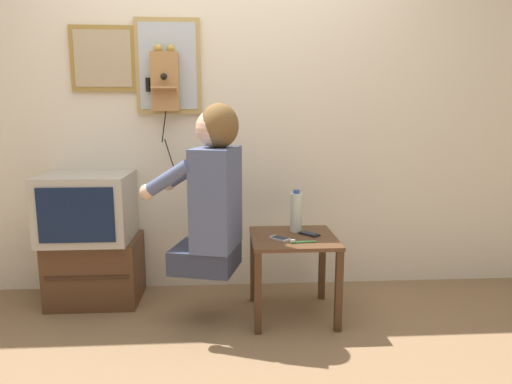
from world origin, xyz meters
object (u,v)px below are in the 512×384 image
(wall_phone_antique, at_px, (165,81))
(wall_mirror, at_px, (168,66))
(person, at_px, (212,191))
(toothbrush, at_px, (301,242))
(television, at_px, (89,206))
(framed_picture, at_px, (103,59))
(cell_phone_held, at_px, (280,238))
(cell_phone_spare, at_px, (309,234))
(water_bottle, at_px, (296,212))

(wall_phone_antique, height_order, wall_mirror, wall_mirror)
(person, height_order, toothbrush, person)
(person, bearing_deg, television, 80.55)
(framed_picture, xyz_separation_m, toothbrush, (1.23, -0.65, -1.08))
(cell_phone_held, bearing_deg, wall_mirror, 100.65)
(wall_mirror, bearing_deg, person, -62.60)
(framed_picture, relative_size, cell_phone_spare, 3.23)
(wall_mirror, height_order, cell_phone_spare, wall_mirror)
(framed_picture, distance_m, water_bottle, 1.61)
(person, xyz_separation_m, wall_mirror, (-0.30, 0.57, 0.74))
(person, relative_size, wall_phone_antique, 1.21)
(television, xyz_separation_m, wall_mirror, (0.52, 0.20, 0.90))
(television, bearing_deg, water_bottle, -8.04)
(cell_phone_spare, xyz_separation_m, water_bottle, (-0.07, 0.09, 0.12))
(person, distance_m, wall_phone_antique, 0.89)
(television, xyz_separation_m, framed_picture, (0.09, 0.20, 0.95))
(television, height_order, toothbrush, television)
(wall_mirror, distance_m, water_bottle, 1.28)
(person, relative_size, water_bottle, 3.65)
(person, height_order, wall_mirror, wall_mirror)
(water_bottle, bearing_deg, framed_picture, 162.35)
(wall_mirror, relative_size, toothbrush, 4.09)
(wall_phone_antique, relative_size, wall_mirror, 1.29)
(framed_picture, distance_m, wall_mirror, 0.42)
(cell_phone_spare, bearing_deg, television, 126.79)
(framed_picture, distance_m, cell_phone_held, 1.65)
(framed_picture, height_order, cell_phone_spare, framed_picture)
(wall_phone_antique, relative_size, water_bottle, 3.02)
(water_bottle, bearing_deg, wall_mirror, 154.38)
(television, xyz_separation_m, cell_phone_held, (1.21, -0.37, -0.13))
(wall_mirror, relative_size, cell_phone_spare, 4.69)
(person, xyz_separation_m, television, (-0.81, 0.37, -0.16))
(person, height_order, cell_phone_held, person)
(person, bearing_deg, cell_phone_spare, -65.86)
(wall_phone_antique, xyz_separation_m, cell_phone_spare, (0.90, -0.44, -0.94))
(wall_phone_antique, xyz_separation_m, water_bottle, (0.83, -0.35, -0.82))
(cell_phone_held, xyz_separation_m, cell_phone_spare, (0.19, 0.09, 0.00))
(person, distance_m, wall_mirror, 0.98)
(cell_phone_held, distance_m, water_bottle, 0.25)
(wall_mirror, distance_m, toothbrush, 1.46)
(water_bottle, bearing_deg, cell_phone_spare, -52.10)
(cell_phone_held, height_order, water_bottle, water_bottle)
(television, xyz_separation_m, cell_phone_spare, (1.40, -0.28, -0.13))
(person, height_order, wall_phone_antique, wall_phone_antique)
(wall_phone_antique, height_order, water_bottle, wall_phone_antique)
(framed_picture, bearing_deg, toothbrush, -27.90)
(framed_picture, relative_size, water_bottle, 1.61)
(television, distance_m, cell_phone_held, 1.27)
(person, xyz_separation_m, framed_picture, (-0.72, 0.58, 0.79))
(television, bearing_deg, person, -24.52)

